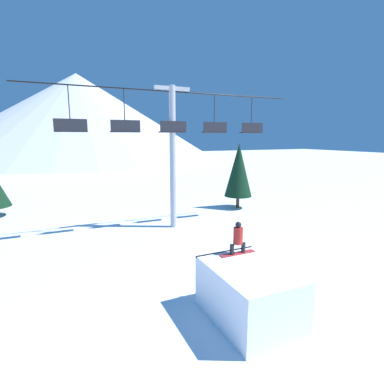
{
  "coord_description": "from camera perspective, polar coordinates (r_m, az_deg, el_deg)",
  "views": [
    {
      "loc": [
        -7.04,
        -7.18,
        6.18
      ],
      "look_at": [
        -1.38,
        5.2,
        3.66
      ],
      "focal_mm": 28.0,
      "sensor_mm": 36.0,
      "label": 1
    }
  ],
  "objects": [
    {
      "name": "chairlift",
      "position": [
        20.1,
        -3.68,
        9.25
      ],
      "size": [
        18.33,
        0.44,
        9.44
      ],
      "color": "#B2B2B7",
      "rests_on": "ground_plane"
    },
    {
      "name": "ground_plane",
      "position": [
        11.81,
        18.14,
        -21.64
      ],
      "size": [
        220.0,
        220.0,
        0.0
      ],
      "primitive_type": "plane",
      "color": "white"
    },
    {
      "name": "snow_ramp",
      "position": [
        10.92,
        10.8,
        -18.44
      ],
      "size": [
        2.46,
        3.33,
        1.86
      ],
      "color": "white",
      "rests_on": "ground_plane"
    },
    {
      "name": "mountain_ridge",
      "position": [
        94.12,
        -20.82,
        13.26
      ],
      "size": [
        77.71,
        77.71,
        23.65
      ],
      "color": "silver",
      "rests_on": "ground_plane"
    },
    {
      "name": "pine_tree_near",
      "position": [
        26.24,
        8.87,
        4.15
      ],
      "size": [
        2.37,
        2.37,
        5.64
      ],
      "color": "#4C3823",
      "rests_on": "ground_plane"
    },
    {
      "name": "snowboarder",
      "position": [
        11.35,
        8.75,
        -8.73
      ],
      "size": [
        1.44,
        0.35,
        1.25
      ],
      "color": "#B22D2D",
      "rests_on": "snow_ramp"
    }
  ]
}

